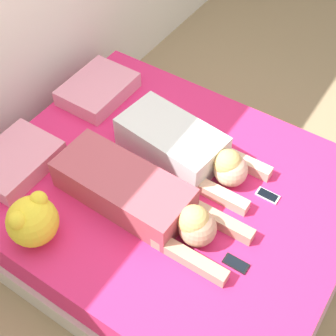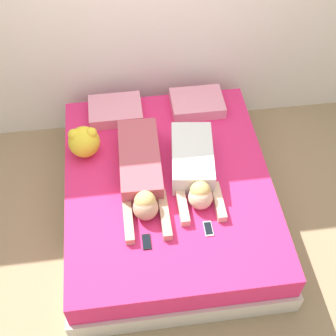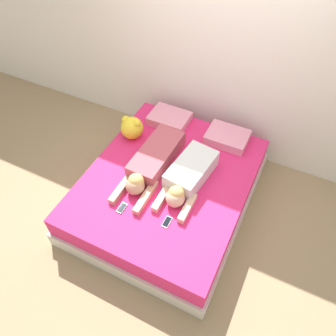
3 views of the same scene
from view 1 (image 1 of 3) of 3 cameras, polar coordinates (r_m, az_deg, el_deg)
The scene contains 9 objects.
ground_plane at distance 3.11m, azimuth -0.00°, elevation -7.28°, with size 12.00×12.00×0.00m, color #9E8460.
bed at distance 2.92m, azimuth -0.00°, elevation -4.86°, with size 1.77×2.15×0.47m.
pillow_head_left at distance 2.91m, azimuth -18.05°, elevation 0.85°, with size 0.49×0.37×0.11m.
pillow_head_right at distance 3.26m, azimuth -8.53°, elevation 9.49°, with size 0.49×0.37×0.11m.
person_left at distance 2.56m, azimuth -3.31°, elevation -3.56°, with size 0.36×1.14×0.23m.
person_right at distance 2.78m, azimuth 2.22°, elevation 2.44°, with size 0.41×0.93×0.23m.
cell_phone_left at distance 2.47m, azimuth 8.27°, elevation -11.44°, with size 0.06×0.13×0.01m.
cell_phone_right at distance 2.73m, azimuth 12.05°, elevation -3.29°, with size 0.06×0.13×0.01m.
plush_toy at distance 2.51m, azimuth -16.22°, elevation -6.15°, with size 0.27×0.27×0.28m.
Camera 1 is at (-1.39, -0.92, 2.62)m, focal length 50.00 mm.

